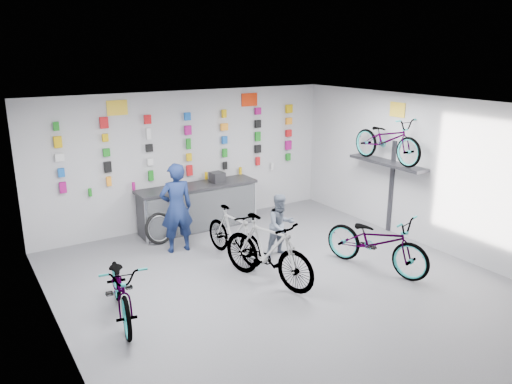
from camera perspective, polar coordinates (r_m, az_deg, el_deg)
floor at (r=8.43m, az=4.15°, el=-11.22°), size 8.00×8.00×0.00m
ceiling at (r=7.54m, az=4.61°, el=9.48°), size 8.00×8.00×0.00m
wall_back at (r=11.22m, az=-7.80°, el=3.78°), size 7.00×0.00×7.00m
wall_left at (r=6.54m, az=-21.40°, el=-6.25°), size 0.00×8.00×8.00m
wall_right at (r=10.26m, az=20.36°, el=1.75°), size 0.00×8.00×8.00m
counter at (r=11.08m, az=-6.62°, el=-1.77°), size 2.70×0.66×1.00m
merch_wall at (r=11.13m, az=-7.30°, el=5.35°), size 5.57×0.08×1.56m
wall_bracket at (r=10.89m, az=14.84°, el=2.82°), size 0.39×1.90×2.00m
sign_left at (r=10.49m, az=-15.59°, el=9.26°), size 0.42×0.02×0.30m
sign_right at (r=11.75m, az=-0.76°, el=10.50°), size 0.42×0.02×0.30m
sign_side at (r=10.80m, az=15.86°, el=9.04°), size 0.02×0.40×0.30m
bike_left at (r=7.69m, az=-15.15°, el=-10.51°), size 0.97×1.94×0.98m
bike_center at (r=8.46m, az=1.34°, el=-6.71°), size 1.08×2.02×1.17m
bike_right at (r=9.24m, az=13.60°, el=-5.50°), size 1.24×2.15×1.07m
bike_service at (r=9.45m, az=-2.55°, el=-4.78°), size 0.68×1.70×1.00m
bike_wall at (r=10.72m, az=14.78°, el=5.84°), size 0.63×1.80×0.95m
clerk at (r=9.78m, az=-9.08°, el=-1.81°), size 0.69×0.49×1.78m
customer at (r=9.54m, az=2.86°, el=-3.83°), size 0.61×0.48×1.23m
spare_wheel at (r=10.42m, az=-11.00°, el=-4.11°), size 0.69×0.35×0.65m
register at (r=11.12m, az=-4.46°, el=1.71°), size 0.30×0.32×0.22m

